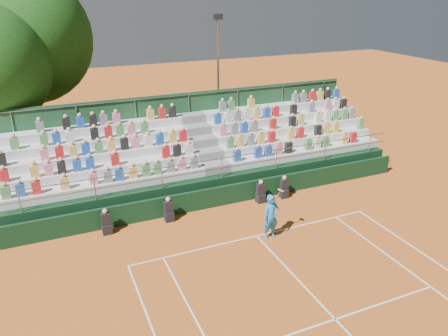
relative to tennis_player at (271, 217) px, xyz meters
name	(u,v)px	position (x,y,z in m)	size (l,w,h in m)	color
ground	(256,236)	(-0.47, 0.34, -1.00)	(90.00, 90.00, 0.00)	#BB5B1F
courtside_wall	(226,195)	(-0.47, 3.54, -0.50)	(20.00, 0.15, 1.00)	black
line_officials	(209,203)	(-1.54, 3.09, -0.52)	(9.14, 0.40, 1.19)	black
grandstand	(203,161)	(-0.47, 6.78, 0.10)	(20.00, 5.20, 4.40)	black
tennis_player	(271,217)	(0.00, 0.00, 0.00)	(0.91, 0.54, 2.22)	blue
tree_east	(26,39)	(-8.28, 14.16, 6.09)	(7.43, 7.43, 10.81)	#322312
floodlight_mast	(218,70)	(2.80, 12.39, 3.81)	(0.60, 0.25, 8.27)	gray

